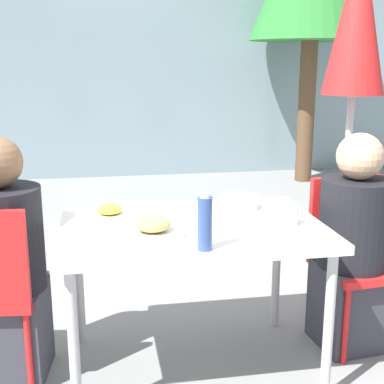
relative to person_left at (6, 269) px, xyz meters
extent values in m
plane|color=gray|center=(0.84, -0.09, -0.53)|extent=(24.00, 24.00, 0.00)
cube|color=gray|center=(0.84, 4.49, 0.97)|extent=(10.00, 0.20, 3.00)
cube|color=silver|center=(0.84, -0.09, 0.18)|extent=(1.18, 0.81, 0.04)
cylinder|color=#B7B7B7|center=(0.31, -0.44, -0.19)|extent=(0.04, 0.04, 0.69)
cylinder|color=#B7B7B7|center=(1.37, -0.44, -0.19)|extent=(0.04, 0.04, 0.69)
cylinder|color=#B7B7B7|center=(0.31, 0.25, -0.19)|extent=(0.04, 0.04, 0.69)
cylinder|color=#B7B7B7|center=(1.37, 0.25, -0.19)|extent=(0.04, 0.04, 0.69)
cylinder|color=red|center=(0.14, 0.16, -0.33)|extent=(0.03, 0.03, 0.40)
cylinder|color=red|center=(0.10, -0.18, -0.33)|extent=(0.03, 0.03, 0.40)
cube|color=#383842|center=(0.00, 0.00, -0.31)|extent=(0.36, 0.36, 0.44)
cylinder|color=black|center=(0.00, 0.00, 0.14)|extent=(0.36, 0.36, 0.47)
cube|color=red|center=(1.73, 0.00, -0.11)|extent=(0.44, 0.44, 0.04)
cube|color=red|center=(1.71, 0.18, 0.12)|extent=(0.40, 0.08, 0.42)
cylinder|color=red|center=(1.58, -0.19, -0.33)|extent=(0.03, 0.03, 0.40)
cylinder|color=red|center=(1.88, 0.19, -0.33)|extent=(0.03, 0.03, 0.40)
cylinder|color=red|center=(1.54, 0.15, -0.33)|extent=(0.03, 0.03, 0.40)
cube|color=#383842|center=(1.68, -0.01, -0.31)|extent=(0.35, 0.35, 0.44)
cylinder|color=black|center=(1.68, -0.01, 0.13)|extent=(0.35, 0.35, 0.45)
sphere|color=tan|center=(1.68, -0.01, 0.47)|extent=(0.23, 0.23, 0.23)
cylinder|color=#333333|center=(1.99, 0.75, -0.51)|extent=(0.36, 0.36, 0.05)
cylinder|color=#BCBCBC|center=(1.99, 0.75, 0.56)|extent=(0.04, 0.04, 2.19)
cone|color=red|center=(1.99, 0.75, 1.18)|extent=(0.38, 0.38, 0.95)
cylinder|color=white|center=(0.65, -0.21, 0.20)|extent=(0.28, 0.28, 0.01)
ellipsoid|color=tan|center=(0.65, -0.21, 0.24)|extent=(0.15, 0.15, 0.06)
cylinder|color=white|center=(0.48, 0.09, 0.20)|extent=(0.22, 0.22, 0.01)
ellipsoid|color=gold|center=(0.48, 0.09, 0.23)|extent=(0.12, 0.12, 0.05)
cylinder|color=#334C8E|center=(0.83, -0.43, 0.30)|extent=(0.06, 0.06, 0.21)
cylinder|color=white|center=(0.83, -0.43, 0.42)|extent=(0.04, 0.04, 0.02)
cylinder|color=white|center=(1.28, -0.18, 0.24)|extent=(0.07, 0.07, 0.09)
cylinder|color=white|center=(1.11, 0.13, 0.23)|extent=(0.20, 0.20, 0.06)
cylinder|color=brown|center=(2.91, 3.76, 0.30)|extent=(0.20, 0.20, 1.67)
camera|label=1|loc=(0.44, -2.37, 0.92)|focal=50.00mm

